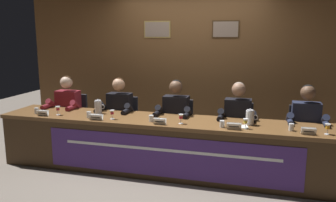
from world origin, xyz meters
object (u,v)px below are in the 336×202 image
object	(u,v)px
chair_left	(123,126)
juice_glass_right	(246,122)
panelist_left	(118,112)
water_cup_far_right	(291,127)
nameplate_center	(160,121)
chair_right	(238,135)
panelist_center	(175,116)
document_stack_right	(239,127)
panelist_far_left	(66,109)
panelist_right	(237,120)
conference_table	(166,138)
chair_far_left	(73,123)
juice_glass_center	(181,117)
water_cup_right	(222,124)
nameplate_left	(96,117)
nameplate_far_left	(43,113)
water_pitcher_left_side	(98,107)
panelist_far_right	(306,124)
water_cup_left	(89,115)
nameplate_far_right	(309,131)
juice_glass_far_left	(58,109)
water_cup_far_left	(37,111)
juice_glass_left	(112,113)
water_pitcher_right_side	(250,117)
water_cup_center	(151,119)
juice_glass_far_right	(328,127)
nameplate_right	(234,126)
chair_far_right	(303,140)
chair_center	(178,131)

from	to	relation	value
chair_left	juice_glass_right	bearing A→B (deg)	-21.43
panelist_left	water_cup_far_right	size ratio (longest dim) A/B	14.21
nameplate_center	chair_right	bearing A→B (deg)	42.40
panelist_center	document_stack_right	distance (m)	1.07
panelist_far_left	panelist_right	size ratio (longest dim) A/B	1.00
conference_table	chair_far_left	xyz separation A→B (m)	(-1.77, 0.68, -0.09)
juice_glass_center	water_cup_right	world-z (taller)	juice_glass_center
panelist_far_left	panelist_right	distance (m)	2.64
nameplate_left	document_stack_right	size ratio (longest dim) A/B	0.80
nameplate_far_left	juice_glass_right	distance (m)	2.75
nameplate_far_left	chair_right	world-z (taller)	chair_right
chair_left	water_cup_far_right	distance (m)	2.55
panelist_far_left	water_pitcher_left_side	distance (m)	0.77
chair_far_left	water_pitcher_left_side	bearing A→B (deg)	-34.01
water_pitcher_left_side	panelist_far_right	bearing A→B (deg)	5.62
chair_left	water_cup_left	bearing A→B (deg)	-103.06
nameplate_center	nameplate_far_right	bearing A→B (deg)	0.80
chair_left	juice_glass_far_left	bearing A→B (deg)	-133.06
water_cup_far_left	panelist_center	distance (m)	1.97
nameplate_far_left	water_cup_right	distance (m)	2.47
panelist_far_right	juice_glass_right	bearing A→B (deg)	-143.65
juice_glass_left	water_pitcher_right_side	size ratio (longest dim) A/B	0.59
water_pitcher_left_side	water_cup_left	bearing A→B (deg)	-89.93
chair_far_left	panelist_center	distance (m)	1.80
water_pitcher_left_side	water_cup_far_right	bearing A→B (deg)	-4.70
conference_table	water_cup_center	xyz separation A→B (m)	(-0.18, -0.05, 0.26)
juice_glass_far_right	conference_table	bearing A→B (deg)	177.98
nameplate_right	water_pitcher_right_side	bearing A→B (deg)	57.80
nameplate_center	panelist_right	distance (m)	1.11
nameplate_center	panelist_far_right	size ratio (longest dim) A/B	0.13
juice_glass_far_left	panelist_right	distance (m)	2.50
conference_table	water_cup_far_right	xyz separation A→B (m)	(1.54, -0.01, 0.26)
nameplate_far_left	juice_glass_far_right	bearing A→B (deg)	1.25
juice_glass_far_left	chair_left	xyz separation A→B (m)	(0.67, 0.72, -0.39)
water_cup_right	juice_glass_left	bearing A→B (deg)	179.17
nameplate_far_right	water_pitcher_right_side	bearing A→B (deg)	158.68
chair_far_right	juice_glass_center	bearing A→B (deg)	-154.74
juice_glass_far_right	water_cup_far_left	bearing A→B (deg)	179.85
water_cup_far_left	chair_left	xyz separation A→B (m)	(1.01, 0.74, -0.35)
nameplate_center	water_cup_center	world-z (taller)	water_cup_center
chair_center	nameplate_far_right	xyz separation A→B (m)	(1.72, -0.81, 0.35)
water_cup_left	panelist_far_right	xyz separation A→B (m)	(2.82, 0.56, -0.07)
juice_glass_left	panelist_far_right	distance (m)	2.55
nameplate_right	water_cup_far_right	distance (m)	0.67
water_cup_right	nameplate_far_right	xyz separation A→B (m)	(0.98, -0.05, 0.00)
chair_center	juice_glass_right	bearing A→B (deg)	-36.21
nameplate_far_left	panelist_right	distance (m)	2.69
chair_far_left	nameplate_far_right	bearing A→B (deg)	-13.06
chair_far_left	water_pitcher_left_side	world-z (taller)	water_pitcher_left_side
chair_far_left	water_cup_far_right	world-z (taller)	chair_far_left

